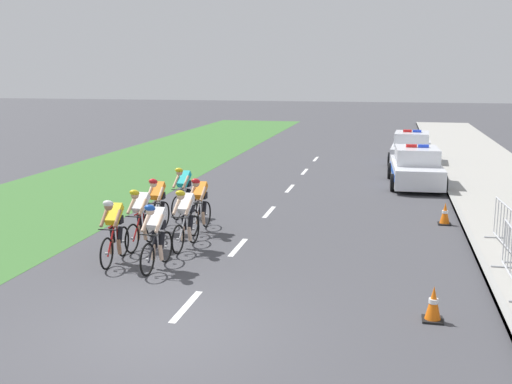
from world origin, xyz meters
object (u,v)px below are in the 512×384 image
at_px(cyclist_third, 140,217).
at_px(traffic_cone_near, 433,304).
at_px(cyclist_lead, 114,230).
at_px(cyclist_fourth, 185,218).
at_px(cyclist_sixth, 200,203).
at_px(cyclist_second, 156,235).
at_px(crowd_barrier_middle, 506,228).
at_px(police_car_nearest, 416,168).
at_px(cyclist_fifth, 157,204).
at_px(cyclist_seventh, 183,191).
at_px(traffic_cone_mid, 445,214).
at_px(police_car_second, 411,149).

height_order(cyclist_third, traffic_cone_near, cyclist_third).
relative_size(cyclist_lead, traffic_cone_near, 2.69).
distance_m(cyclist_fourth, cyclist_sixth, 1.66).
xyz_separation_m(cyclist_second, crowd_barrier_middle, (7.74, 2.81, -0.14)).
bearing_deg(cyclist_third, police_car_nearest, 55.72).
distance_m(cyclist_fifth, cyclist_seventh, 1.91).
distance_m(cyclist_sixth, cyclist_seventh, 1.92).
bearing_deg(cyclist_lead, traffic_cone_mid, 34.89).
relative_size(cyclist_sixth, police_car_nearest, 0.39).
bearing_deg(cyclist_sixth, traffic_cone_mid, 18.83).
distance_m(cyclist_fifth, police_car_nearest, 11.22).
height_order(cyclist_second, police_car_second, police_car_second).
height_order(cyclist_fourth, traffic_cone_mid, cyclist_fourth).
bearing_deg(cyclist_third, cyclist_lead, -94.67).
relative_size(cyclist_fifth, traffic_cone_mid, 2.69).
xyz_separation_m(cyclist_second, cyclist_fifth, (-1.15, 3.03, 0.00)).
bearing_deg(cyclist_second, cyclist_third, 123.63).
distance_m(cyclist_lead, cyclist_fifth, 2.81).
xyz_separation_m(cyclist_fourth, cyclist_fifth, (-1.26, 1.37, 0.00)).
relative_size(cyclist_second, cyclist_seventh, 1.00).
distance_m(cyclist_lead, traffic_cone_mid, 9.37).
xyz_separation_m(cyclist_second, police_car_nearest, (5.97, 11.71, -0.11)).
xyz_separation_m(cyclist_fifth, traffic_cone_near, (6.96, -4.71, -0.48)).
relative_size(police_car_second, crowd_barrier_middle, 1.94).
xyz_separation_m(cyclist_second, cyclist_seventh, (-1.06, 4.93, 0.00)).
xyz_separation_m(police_car_second, traffic_cone_mid, (0.61, -12.18, -0.37)).
xyz_separation_m(cyclist_second, cyclist_fourth, (0.12, 1.66, 0.00)).
bearing_deg(cyclist_lead, police_car_nearest, 58.41).
height_order(cyclist_fourth, cyclist_fifth, same).
xyz_separation_m(cyclist_sixth, police_car_nearest, (6.01, 8.40, -0.11)).
distance_m(cyclist_fifth, traffic_cone_mid, 8.14).
relative_size(cyclist_fifth, police_car_nearest, 0.39).
bearing_deg(cyclist_third, traffic_cone_near, -24.97).
height_order(crowd_barrier_middle, traffic_cone_near, crowd_barrier_middle).
height_order(cyclist_second, cyclist_third, same).
bearing_deg(cyclist_fourth, traffic_cone_near, -30.34).
bearing_deg(cyclist_seventh, police_car_nearest, 43.93).
height_order(cyclist_fifth, police_car_nearest, police_car_nearest).
bearing_deg(police_car_nearest, cyclist_fifth, -129.36).
height_order(cyclist_lead, cyclist_second, same).
height_order(cyclist_third, police_car_nearest, police_car_nearest).
distance_m(police_car_nearest, traffic_cone_near, 13.39).
distance_m(cyclist_second, crowd_barrier_middle, 8.23).
xyz_separation_m(cyclist_seventh, traffic_cone_near, (6.88, -6.61, -0.48)).
bearing_deg(police_car_second, cyclist_sixth, -112.60).
bearing_deg(cyclist_lead, crowd_barrier_middle, 16.38).
xyz_separation_m(cyclist_lead, cyclist_seventh, (0.03, 4.72, 0.00)).
distance_m(cyclist_third, traffic_cone_mid, 8.61).
bearing_deg(cyclist_fifth, cyclist_fourth, -47.34).
bearing_deg(traffic_cone_mid, cyclist_lead, -145.11).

